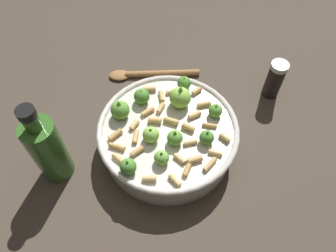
{
  "coord_description": "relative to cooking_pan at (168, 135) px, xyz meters",
  "views": [
    {
      "loc": [
        -0.37,
        0.06,
        0.62
      ],
      "look_at": [
        0.0,
        0.0,
        0.08
      ],
      "focal_mm": 35.03,
      "sensor_mm": 36.0,
      "label": 1
    }
  ],
  "objects": [
    {
      "name": "ground_plane",
      "position": [
        -0.0,
        -0.0,
        -0.04
      ],
      "size": [
        2.4,
        2.4,
        0.0
      ],
      "primitive_type": "plane",
      "color": "#42382D"
    },
    {
      "name": "olive_oil_bottle",
      "position": [
        -0.02,
        0.24,
        0.04
      ],
      "size": [
        0.06,
        0.06,
        0.21
      ],
      "color": "#336023",
      "rests_on": "ground"
    },
    {
      "name": "wooden_spoon",
      "position": [
        0.21,
        0.01,
        -0.03
      ],
      "size": [
        0.06,
        0.23,
        0.02
      ],
      "color": "olive",
      "rests_on": "ground"
    },
    {
      "name": "cooking_pan",
      "position": [
        0.0,
        0.0,
        0.0
      ],
      "size": [
        0.29,
        0.29,
        0.12
      ],
      "color": "beige",
      "rests_on": "ground"
    },
    {
      "name": "pepper_shaker",
      "position": [
        0.1,
        -0.27,
        0.01
      ],
      "size": [
        0.04,
        0.04,
        0.1
      ],
      "color": "black",
      "rests_on": "ground"
    }
  ]
}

